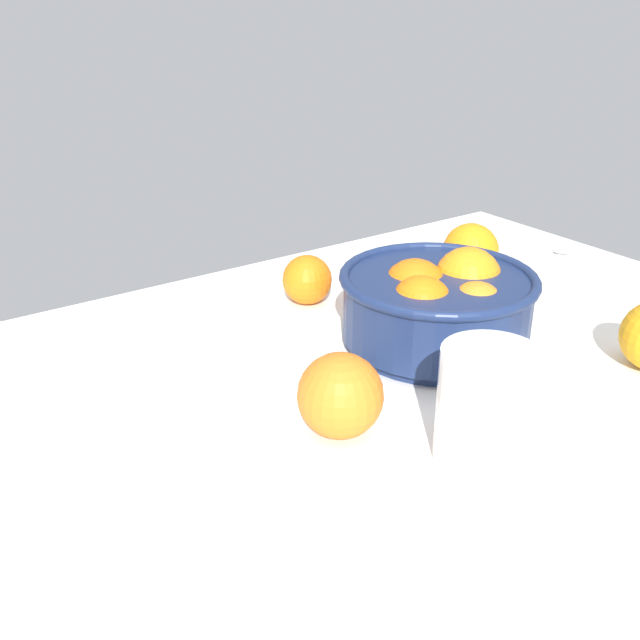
% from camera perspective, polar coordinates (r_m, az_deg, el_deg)
% --- Properties ---
extents(ground_plane, '(1.34, 0.82, 0.03)m').
position_cam_1_polar(ground_plane, '(0.75, -0.58, -8.15)').
color(ground_plane, white).
extents(fruit_bowl, '(0.23, 0.23, 0.11)m').
position_cam_1_polar(fruit_bowl, '(0.86, 9.28, 1.26)').
color(fruit_bowl, navy).
rests_on(fruit_bowl, ground_plane).
extents(juice_glass, '(0.09, 0.09, 0.11)m').
position_cam_1_polar(juice_glass, '(0.67, 12.89, -7.26)').
color(juice_glass, white).
rests_on(juice_glass, ground_plane).
extents(loose_orange_1, '(0.08, 0.08, 0.08)m').
position_cam_1_polar(loose_orange_1, '(1.09, 11.73, 5.33)').
color(loose_orange_1, orange).
rests_on(loose_orange_1, ground_plane).
extents(loose_orange_2, '(0.07, 0.07, 0.07)m').
position_cam_1_polar(loose_orange_2, '(0.98, -1.01, 3.19)').
color(loose_orange_2, orange).
rests_on(loose_orange_2, ground_plane).
extents(loose_orange_3, '(0.08, 0.08, 0.08)m').
position_cam_1_polar(loose_orange_3, '(0.69, 1.75, -5.89)').
color(loose_orange_3, orange).
rests_on(loose_orange_3, ground_plane).
extents(spoon, '(0.14, 0.12, 0.01)m').
position_cam_1_polar(spoon, '(1.23, 16.71, 5.26)').
color(spoon, silver).
rests_on(spoon, ground_plane).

